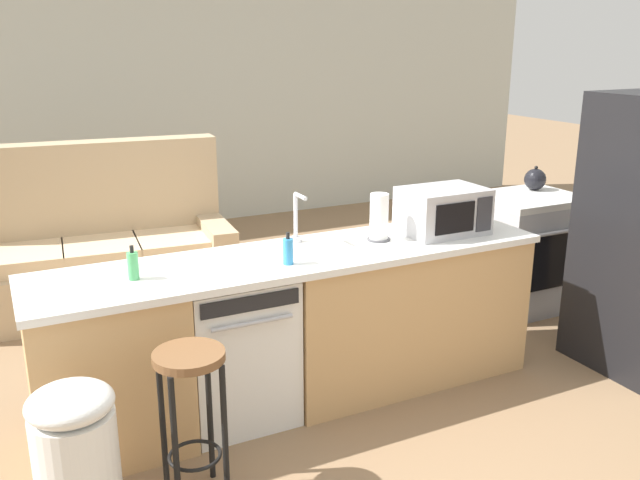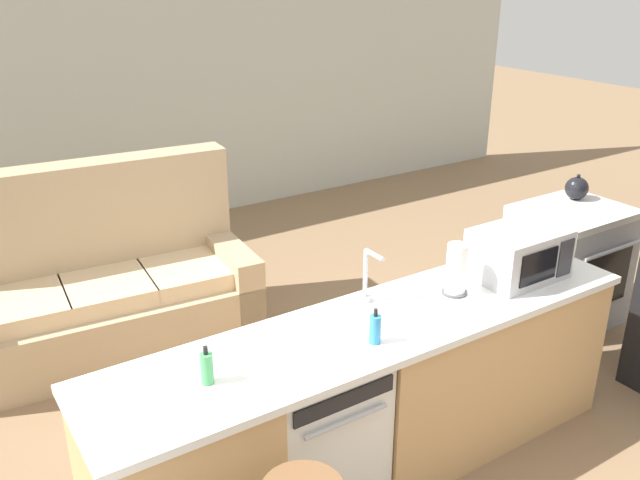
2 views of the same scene
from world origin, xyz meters
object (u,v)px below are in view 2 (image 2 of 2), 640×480
object	(u,v)px
couch	(104,290)
kettle	(577,188)
microwave	(518,254)
paper_towel_roll	(456,270)
dish_soap_bottle	(207,368)
soap_bottle	(375,329)
dishwasher	(309,431)
stove_range	(566,265)

from	to	relation	value
couch	kettle	bearing A→B (deg)	-24.74
microwave	paper_towel_roll	distance (m)	0.44
dish_soap_bottle	soap_bottle	bearing A→B (deg)	-9.03
microwave	soap_bottle	xyz separation A→B (m)	(-1.10, -0.14, -0.07)
dishwasher	paper_towel_roll	xyz separation A→B (m)	(0.94, 0.03, 0.62)
stove_range	dish_soap_bottle	distance (m)	3.20
dishwasher	soap_bottle	bearing A→B (deg)	-26.45
stove_range	couch	bearing A→B (deg)	152.05
stove_range	couch	world-z (taller)	couch
stove_range	dish_soap_bottle	size ratio (longest dim) A/B	5.11
paper_towel_roll	kettle	bearing A→B (deg)	19.43
dish_soap_bottle	kettle	world-z (taller)	kettle
dish_soap_bottle	couch	distance (m)	2.22
soap_bottle	dish_soap_bottle	bearing A→B (deg)	170.97
stove_range	soap_bottle	bearing A→B (deg)	-163.56
dishwasher	couch	world-z (taller)	couch
dishwasher	dish_soap_bottle	distance (m)	0.75
stove_range	paper_towel_roll	size ratio (longest dim) A/B	3.19
stove_range	paper_towel_roll	xyz separation A→B (m)	(-1.66, -0.51, 0.59)
paper_towel_roll	dish_soap_bottle	world-z (taller)	paper_towel_roll
kettle	paper_towel_roll	bearing A→B (deg)	-160.57
stove_range	dish_soap_bottle	xyz separation A→B (m)	(-3.11, -0.56, 0.52)
paper_towel_roll	dish_soap_bottle	distance (m)	1.45
stove_range	soap_bottle	size ratio (longest dim) A/B	5.11
microwave	paper_towel_roll	xyz separation A→B (m)	(-0.44, 0.03, -0.00)
stove_range	dish_soap_bottle	world-z (taller)	dish_soap_bottle
dishwasher	microwave	xyz separation A→B (m)	(1.37, -0.00, 0.62)
stove_range	soap_bottle	xyz separation A→B (m)	(-2.32, -0.69, 0.52)
couch	dish_soap_bottle	bearing A→B (deg)	-93.57
stove_range	dishwasher	bearing A→B (deg)	-168.09
dishwasher	microwave	bearing A→B (deg)	-0.05
soap_bottle	couch	distance (m)	2.43
stove_range	kettle	distance (m)	0.58
dishwasher	kettle	bearing A→B (deg)	13.78
soap_bottle	dish_soap_bottle	distance (m)	0.80
microwave	couch	xyz separation A→B (m)	(-1.75, 2.13, -0.65)
microwave	soap_bottle	size ratio (longest dim) A/B	2.84
stove_range	kettle	xyz separation A→B (m)	(0.17, 0.13, 0.53)
couch	soap_bottle	bearing A→B (deg)	-73.94
paper_towel_roll	dish_soap_bottle	bearing A→B (deg)	-178.19
dish_soap_bottle	stove_range	bearing A→B (deg)	10.22
microwave	paper_towel_roll	bearing A→B (deg)	175.44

